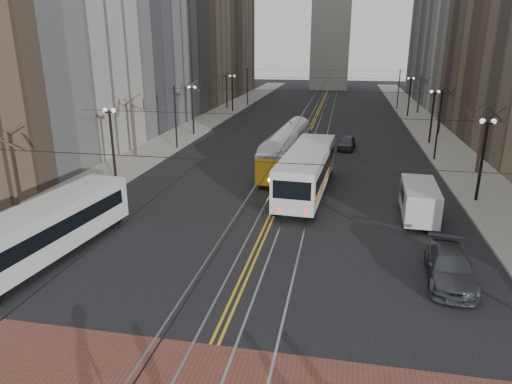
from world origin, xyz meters
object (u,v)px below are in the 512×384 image
at_px(sedan_grey, 347,143).
at_px(transit_bus, 45,233).
at_px(cargo_van, 419,203).
at_px(sedan_parked, 450,267).
at_px(streetcar, 287,153).
at_px(rear_bus, 307,172).

bearing_deg(sedan_grey, transit_bus, -111.01).
distance_m(cargo_van, sedan_parked, 7.90).
distance_m(transit_bus, sedan_grey, 32.91).
xyz_separation_m(cargo_van, sedan_grey, (-4.50, 19.88, -0.45)).
height_order(streetcar, cargo_van, streetcar).
relative_size(transit_bus, streetcar, 0.91).
bearing_deg(cargo_van, transit_bus, -151.87).
bearing_deg(streetcar, rear_bus, -65.93).
bearing_deg(transit_bus, cargo_van, 31.18).
bearing_deg(sedan_parked, sedan_grey, 104.96).
bearing_deg(streetcar, transit_bus, -112.71).
relative_size(transit_bus, sedan_grey, 2.81).
bearing_deg(cargo_van, rear_bus, 153.67).
bearing_deg(transit_bus, rear_bus, 53.32).
bearing_deg(rear_bus, sedan_grey, 83.45).
xyz_separation_m(streetcar, sedan_parked, (10.00, -18.23, -0.77)).
relative_size(rear_bus, sedan_grey, 3.06).
bearing_deg(transit_bus, sedan_parked, 9.85).
bearing_deg(rear_bus, transit_bus, -128.56).
bearing_deg(sedan_grey, streetcar, -112.18).
height_order(transit_bus, sedan_parked, transit_bus).
xyz_separation_m(rear_bus, cargo_van, (7.36, -4.06, -0.50)).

